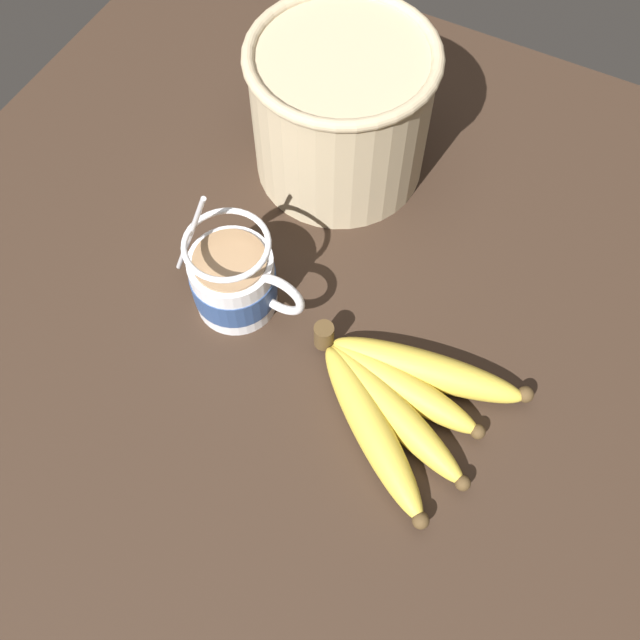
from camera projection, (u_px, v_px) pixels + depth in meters
The scene contains 4 objects.
table at pixel (316, 318), 75.80cm from camera, with size 95.47×95.47×3.48cm.
coffee_mug at pixel (235, 280), 71.18cm from camera, with size 15.35×8.63×16.20cm.
banana_bunch at pixel (400, 398), 67.66cm from camera, with size 21.57×18.17×4.11cm.
woven_basket at pixel (341, 109), 76.34cm from camera, with size 20.16×20.16×16.42cm.
Camera 1 is at (17.16, -32.42, 68.08)cm, focal length 40.00 mm.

